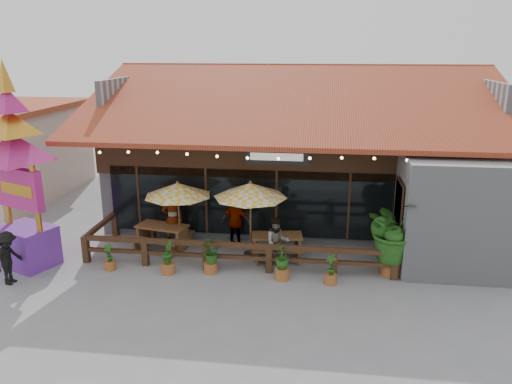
# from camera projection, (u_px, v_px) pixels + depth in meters

# --- Properties ---
(ground) EXTENTS (100.00, 100.00, 0.00)m
(ground) POSITION_uv_depth(u_px,v_px,m) (286.00, 266.00, 16.02)
(ground) COLOR gray
(ground) RESTS_ON ground
(restaurant_building) EXTENTS (15.50, 14.73, 6.09)m
(restaurant_building) POSITION_uv_depth(u_px,v_px,m) (304.00, 156.00, 21.66)
(restaurant_building) COLOR #9C9CA0
(restaurant_building) RESTS_ON ground
(patio_railing) EXTENTS (10.00, 2.60, 0.92)m
(patio_railing) POSITION_uv_depth(u_px,v_px,m) (215.00, 248.00, 15.87)
(patio_railing) COLOR #482B1A
(patio_railing) RESTS_ON ground
(umbrella_left) EXTENTS (2.65, 2.65, 2.45)m
(umbrella_left) POSITION_uv_depth(u_px,v_px,m) (178.00, 190.00, 16.81)
(umbrella_left) COLOR brown
(umbrella_left) RESTS_ON ground
(umbrella_right) EXTENTS (2.49, 2.49, 2.60)m
(umbrella_right) POSITION_uv_depth(u_px,v_px,m) (250.00, 191.00, 16.25)
(umbrella_right) COLOR brown
(umbrella_right) RESTS_ON ground
(picnic_table_left) EXTENTS (2.03, 1.85, 0.84)m
(picnic_table_left) POSITION_uv_depth(u_px,v_px,m) (163.00, 233.00, 17.31)
(picnic_table_left) COLOR brown
(picnic_table_left) RESTS_ON ground
(picnic_table_right) EXTENTS (1.84, 1.64, 0.80)m
(picnic_table_right) POSITION_uv_depth(u_px,v_px,m) (277.00, 242.00, 16.56)
(picnic_table_right) COLOR brown
(picnic_table_right) RESTS_ON ground
(thai_sign_tower) EXTENTS (3.36, 3.36, 6.93)m
(thai_sign_tower) POSITION_uv_depth(u_px,v_px,m) (15.00, 153.00, 15.14)
(thai_sign_tower) COLOR #662A9A
(thai_sign_tower) RESTS_ON ground
(tropical_plant) EXTENTS (2.31, 2.22, 2.47)m
(tropical_plant) POSITION_uv_depth(u_px,v_px,m) (394.00, 231.00, 15.07)
(tropical_plant) COLOR #955428
(tropical_plant) RESTS_ON ground
(diner_a) EXTENTS (0.81, 0.62, 1.98)m
(diner_a) POSITION_uv_depth(u_px,v_px,m) (173.00, 218.00, 17.48)
(diner_a) COLOR #361E11
(diner_a) RESTS_ON ground
(diner_b) EXTENTS (0.94, 0.83, 1.64)m
(diner_b) POSITION_uv_depth(u_px,v_px,m) (277.00, 243.00, 15.77)
(diner_b) COLOR #361E11
(diner_b) RESTS_ON ground
(diner_c) EXTENTS (1.14, 0.66, 1.83)m
(diner_c) POSITION_uv_depth(u_px,v_px,m) (236.00, 222.00, 17.37)
(diner_c) COLOR #361E11
(diner_c) RESTS_ON ground
(pedestrian) EXTENTS (0.67, 1.09, 1.63)m
(pedestrian) POSITION_uv_depth(u_px,v_px,m) (8.00, 258.00, 14.64)
(pedestrian) COLOR black
(pedestrian) RESTS_ON ground
(planter_a) EXTENTS (0.36, 0.36, 0.88)m
(planter_a) POSITION_uv_depth(u_px,v_px,m) (109.00, 259.00, 15.66)
(planter_a) COLOR #955428
(planter_a) RESTS_ON ground
(planter_b) EXTENTS (0.43, 0.43, 1.06)m
(planter_b) POSITION_uv_depth(u_px,v_px,m) (168.00, 259.00, 15.38)
(planter_b) COLOR #955428
(planter_b) RESTS_ON ground
(planter_c) EXTENTS (0.76, 0.71, 1.03)m
(planter_c) POSITION_uv_depth(u_px,v_px,m) (210.00, 255.00, 15.40)
(planter_c) COLOR #955428
(planter_c) RESTS_ON ground
(planter_d) EXTENTS (0.58, 0.58, 1.11)m
(planter_d) POSITION_uv_depth(u_px,v_px,m) (282.00, 263.00, 14.98)
(planter_d) COLOR #955428
(planter_d) RESTS_ON ground
(planter_e) EXTENTS (0.40, 0.39, 0.94)m
(planter_e) POSITION_uv_depth(u_px,v_px,m) (331.00, 272.00, 14.72)
(planter_e) COLOR #955428
(planter_e) RESTS_ON ground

